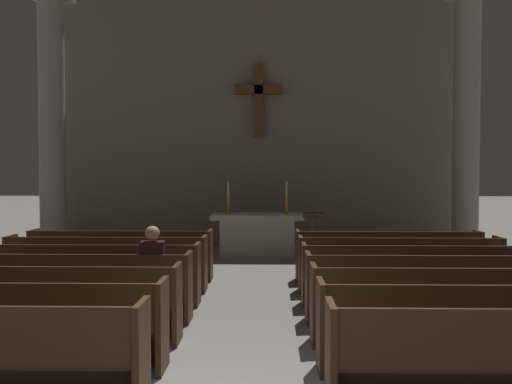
{
  "coord_description": "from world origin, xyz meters",
  "views": [
    {
      "loc": [
        0.29,
        -5.06,
        2.1
      ],
      "look_at": [
        0.0,
        7.69,
        1.59
      ],
      "focal_mm": 41.52,
      "sensor_mm": 36.0,
      "label": 1
    }
  ],
  "objects_px": {
    "pew_right_row_4": "(432,288)",
    "pew_right_row_5": "(414,275)",
    "column_right_third": "(466,127)",
    "pew_right_row_7": "(388,256)",
    "lone_worshipper": "(154,271)",
    "pew_right_row_2": "(485,328)",
    "pew_left_row_6": "(107,263)",
    "pew_left_row_7": "(121,255)",
    "pew_left_row_5": "(89,274)",
    "altar": "(257,234)",
    "lectern": "(313,239)",
    "pew_right_row_3": "(455,305)",
    "pew_right_row_6": "(400,264)",
    "pew_left_row_3": "(39,303)",
    "column_left_third": "(52,128)",
    "pew_left_row_4": "(67,287)",
    "candlestick_left": "(228,203)",
    "candlestick_right": "(286,203)",
    "pew_left_row_2": "(2,325)"
  },
  "relations": [
    {
      "from": "pew_right_row_2",
      "to": "pew_left_row_6",
      "type": "bearing_deg",
      "value": 141.46
    },
    {
      "from": "pew_left_row_7",
      "to": "candlestick_right",
      "type": "bearing_deg",
      "value": 45.08
    },
    {
      "from": "column_right_third",
      "to": "lone_worshipper",
      "type": "bearing_deg",
      "value": -134.99
    },
    {
      "from": "pew_left_row_4",
      "to": "pew_right_row_6",
      "type": "relative_size",
      "value": 1.0
    },
    {
      "from": "pew_left_row_6",
      "to": "lone_worshipper",
      "type": "xyz_separation_m",
      "value": [
        1.19,
        -1.94,
        0.22
      ]
    },
    {
      "from": "pew_right_row_5",
      "to": "column_right_third",
      "type": "distance_m",
      "value": 6.48
    },
    {
      "from": "pew_right_row_3",
      "to": "pew_right_row_6",
      "type": "bearing_deg",
      "value": 90.0
    },
    {
      "from": "pew_left_row_5",
      "to": "pew_right_row_2",
      "type": "bearing_deg",
      "value": -30.86
    },
    {
      "from": "pew_left_row_7",
      "to": "lone_worshipper",
      "type": "distance_m",
      "value": 3.18
    },
    {
      "from": "pew_right_row_3",
      "to": "column_left_third",
      "type": "relative_size",
      "value": 0.54
    },
    {
      "from": "pew_right_row_2",
      "to": "altar",
      "type": "height_order",
      "value": "altar"
    },
    {
      "from": "pew_right_row_5",
      "to": "pew_right_row_6",
      "type": "height_order",
      "value": "same"
    },
    {
      "from": "pew_right_row_4",
      "to": "lone_worshipper",
      "type": "height_order",
      "value": "lone_worshipper"
    },
    {
      "from": "pew_left_row_7",
      "to": "pew_right_row_5",
      "type": "relative_size",
      "value": 1.0
    },
    {
      "from": "pew_left_row_2",
      "to": "altar",
      "type": "height_order",
      "value": "altar"
    },
    {
      "from": "pew_right_row_7",
      "to": "lone_worshipper",
      "type": "distance_m",
      "value": 4.8
    },
    {
      "from": "pew_left_row_6",
      "to": "lectern",
      "type": "height_order",
      "value": "lectern"
    },
    {
      "from": "pew_left_row_5",
      "to": "candlestick_left",
      "type": "xyz_separation_m",
      "value": [
        1.79,
        5.18,
        0.79
      ]
    },
    {
      "from": "pew_left_row_4",
      "to": "pew_left_row_5",
      "type": "bearing_deg",
      "value": 90.0
    },
    {
      "from": "altar",
      "to": "candlestick_left",
      "type": "relative_size",
      "value": 2.83
    },
    {
      "from": "column_right_third",
      "to": "lectern",
      "type": "xyz_separation_m",
      "value": [
        -3.77,
        -1.39,
        -2.55
      ]
    },
    {
      "from": "pew_left_row_3",
      "to": "pew_right_row_3",
      "type": "xyz_separation_m",
      "value": [
        4.98,
        0.0,
        0.0
      ]
    },
    {
      "from": "pew_right_row_6",
      "to": "candlestick_right",
      "type": "distance_m",
      "value": 4.62
    },
    {
      "from": "column_left_third",
      "to": "lone_worshipper",
      "type": "relative_size",
      "value": 4.82
    },
    {
      "from": "pew_left_row_4",
      "to": "candlestick_left",
      "type": "distance_m",
      "value": 6.47
    },
    {
      "from": "pew_right_row_2",
      "to": "pew_right_row_3",
      "type": "bearing_deg",
      "value": 90.0
    },
    {
      "from": "pew_left_row_3",
      "to": "column_left_third",
      "type": "relative_size",
      "value": 0.54
    },
    {
      "from": "pew_left_row_4",
      "to": "pew_right_row_4",
      "type": "height_order",
      "value": "same"
    },
    {
      "from": "pew_right_row_2",
      "to": "pew_left_row_3",
      "type": "bearing_deg",
      "value": 168.74
    },
    {
      "from": "pew_right_row_6",
      "to": "column_right_third",
      "type": "relative_size",
      "value": 0.54
    },
    {
      "from": "pew_right_row_5",
      "to": "candlestick_right",
      "type": "distance_m",
      "value": 5.54
    },
    {
      "from": "pew_left_row_5",
      "to": "pew_right_row_3",
      "type": "bearing_deg",
      "value": -21.72
    },
    {
      "from": "candlestick_left",
      "to": "column_right_third",
      "type": "bearing_deg",
      "value": 1.85
    },
    {
      "from": "column_right_third",
      "to": "pew_right_row_5",
      "type": "bearing_deg",
      "value": -115.23
    },
    {
      "from": "column_right_third",
      "to": "pew_left_row_2",
      "type": "bearing_deg",
      "value": -131.99
    },
    {
      "from": "column_left_third",
      "to": "pew_right_row_7",
      "type": "bearing_deg",
      "value": -24.26
    },
    {
      "from": "pew_left_row_4",
      "to": "pew_right_row_2",
      "type": "height_order",
      "value": "same"
    },
    {
      "from": "pew_right_row_2",
      "to": "candlestick_left",
      "type": "height_order",
      "value": "candlestick_left"
    },
    {
      "from": "pew_right_row_4",
      "to": "candlestick_right",
      "type": "distance_m",
      "value": 6.47
    },
    {
      "from": "pew_left_row_5",
      "to": "column_right_third",
      "type": "height_order",
      "value": "column_right_third"
    },
    {
      "from": "column_left_third",
      "to": "lectern",
      "type": "height_order",
      "value": "column_left_third"
    },
    {
      "from": "pew_left_row_6",
      "to": "pew_right_row_6",
      "type": "bearing_deg",
      "value": 0.0
    },
    {
      "from": "pew_right_row_6",
      "to": "lectern",
      "type": "xyz_separation_m",
      "value": [
        -1.24,
        2.99,
        0.07
      ]
    },
    {
      "from": "pew_left_row_7",
      "to": "altar",
      "type": "bearing_deg",
      "value": 52.1
    },
    {
      "from": "pew_left_row_3",
      "to": "candlestick_left",
      "type": "distance_m",
      "value": 7.42
    },
    {
      "from": "pew_right_row_2",
      "to": "candlestick_right",
      "type": "bearing_deg",
      "value": 102.37
    },
    {
      "from": "pew_left_row_6",
      "to": "column_left_third",
      "type": "relative_size",
      "value": 0.54
    },
    {
      "from": "pew_right_row_6",
      "to": "lone_worshipper",
      "type": "relative_size",
      "value": 2.58
    },
    {
      "from": "pew_right_row_4",
      "to": "pew_right_row_5",
      "type": "distance_m",
      "value": 0.99
    },
    {
      "from": "pew_left_row_2",
      "to": "candlestick_left",
      "type": "distance_m",
      "value": 8.39
    }
  ]
}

